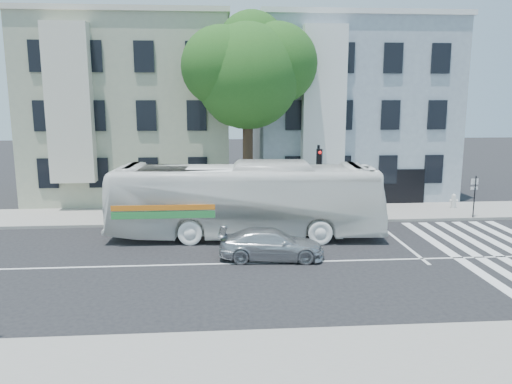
{
  "coord_description": "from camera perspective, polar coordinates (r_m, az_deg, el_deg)",
  "views": [
    {
      "loc": [
        -1.64,
        -18.64,
        6.37
      ],
      "look_at": [
        -0.03,
        2.32,
        2.4
      ],
      "focal_mm": 35.0,
      "sensor_mm": 36.0,
      "label": 1
    }
  ],
  "objects": [
    {
      "name": "building_left",
      "position": [
        34.08,
        -13.62,
        8.94
      ],
      "size": [
        12.0,
        10.0,
        11.0
      ],
      "primitive_type": "cube",
      "color": "#979E84",
      "rests_on": "ground"
    },
    {
      "name": "ground",
      "position": [
        19.77,
        0.59,
        -8.1
      ],
      "size": [
        120.0,
        120.0,
        0.0
      ],
      "primitive_type": "plane",
      "color": "black",
      "rests_on": "ground"
    },
    {
      "name": "sidewalk_far",
      "position": [
        27.43,
        -0.86,
        -2.57
      ],
      "size": [
        80.0,
        4.0,
        0.15
      ],
      "primitive_type": "cube",
      "color": "gray",
      "rests_on": "ground"
    },
    {
      "name": "sedan",
      "position": [
        20.09,
        1.77,
        -5.97
      ],
      "size": [
        2.05,
        4.33,
        1.22
      ],
      "primitive_type": "imported",
      "rotation": [
        0.0,
        0.0,
        1.49
      ],
      "color": "silver",
      "rests_on": "ground"
    },
    {
      "name": "street_tree",
      "position": [
        27.47,
        -0.87,
        13.75
      ],
      "size": [
        7.3,
        5.9,
        11.1
      ],
      "color": "#2D2116",
      "rests_on": "ground"
    },
    {
      "name": "bus",
      "position": [
        22.96,
        -1.22,
        -0.92
      ],
      "size": [
        3.77,
        12.7,
        3.49
      ],
      "primitive_type": "imported",
      "rotation": [
        0.0,
        0.0,
        1.5
      ],
      "color": "white",
      "rests_on": "ground"
    },
    {
      "name": "hedge",
      "position": [
        25.63,
        -5.22,
        -2.59
      ],
      "size": [
        8.21,
        3.92,
        0.7
      ],
      "primitive_type": null,
      "rotation": [
        0.0,
        0.0,
        -0.38
      ],
      "color": "#29591C",
      "rests_on": "sidewalk_far"
    },
    {
      "name": "traffic_signal",
      "position": [
        25.38,
        7.14,
        2.1
      ],
      "size": [
        0.4,
        0.52,
        4.05
      ],
      "rotation": [
        0.0,
        0.0,
        -0.43
      ],
      "color": "black",
      "rests_on": "ground"
    },
    {
      "name": "fire_hydrant",
      "position": [
        30.75,
        21.65,
        -0.94
      ],
      "size": [
        0.47,
        0.27,
        0.82
      ],
      "rotation": [
        0.0,
        0.0,
        -0.22
      ],
      "color": "silver",
      "rests_on": "sidewalk_far"
    },
    {
      "name": "far_sign_pole",
      "position": [
        28.6,
        23.7,
        0.13
      ],
      "size": [
        0.4,
        0.17,
        2.22
      ],
      "rotation": [
        0.0,
        0.0,
        0.1
      ],
      "color": "black",
      "rests_on": "sidewalk_far"
    },
    {
      "name": "building_right",
      "position": [
        34.74,
        10.13,
        9.1
      ],
      "size": [
        12.0,
        10.0,
        11.0
      ],
      "primitive_type": "cube",
      "color": "#8692A0",
      "rests_on": "ground"
    },
    {
      "name": "sidewalk_near",
      "position": [
        12.47,
        3.98,
        -19.65
      ],
      "size": [
        80.0,
        4.0,
        0.15
      ],
      "primitive_type": "cube",
      "color": "gray",
      "rests_on": "ground"
    }
  ]
}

